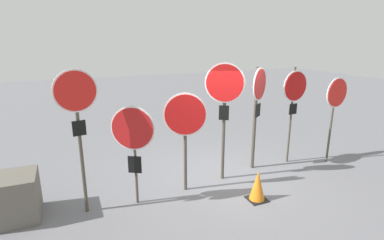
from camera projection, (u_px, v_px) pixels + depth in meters
The scene contains 10 objects.
ground_plane at pixel (221, 177), 7.03m from camera, with size 40.00×40.00×0.00m, color slate.
stop_sign_0 at pixel (77, 109), 5.10m from camera, with size 0.73×0.16×2.68m.
stop_sign_1 at pixel (133, 134), 5.53m from camera, with size 0.74×0.44×1.98m.
stop_sign_2 at pixel (185, 121), 6.01m from camera, with size 0.84×0.33×2.13m.
stop_sign_3 at pixel (224, 96), 6.41m from camera, with size 0.73×0.49×2.67m.
stop_sign_4 at pixel (258, 99), 7.06m from camera, with size 0.65×0.46×2.51m.
stop_sign_5 at pixel (294, 93), 7.40m from camera, with size 0.77×0.14×2.48m.
stop_sign_6 at pixel (336, 99), 7.46m from camera, with size 0.75×0.15×2.23m.
traffic_cone_0 at pixel (258, 186), 5.98m from camera, with size 0.38×0.38×0.63m.
storage_crate at pixel (15, 197), 5.33m from camera, with size 0.79×0.81×0.83m.
Camera 1 is at (-3.13, -5.64, 3.17)m, focal length 28.00 mm.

